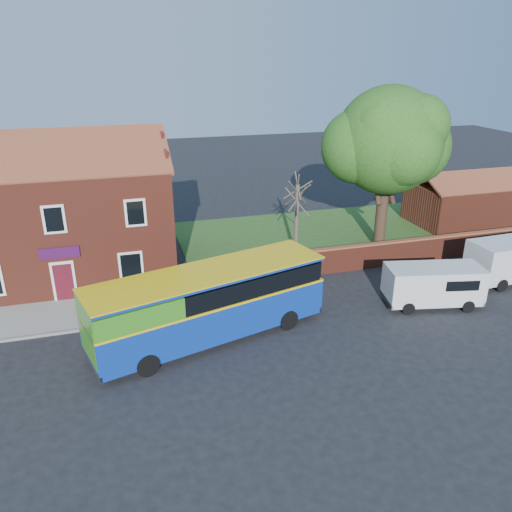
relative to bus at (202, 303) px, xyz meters
name	(u,v)px	position (x,y,z in m)	size (l,w,h in m)	color
ground	(225,356)	(0.67, -1.65, -1.91)	(120.00, 120.00, 0.00)	black
pavement	(65,315)	(-6.33, 4.10, -1.85)	(18.00, 3.50, 0.12)	gray
kerb	(63,332)	(-6.33, 2.35, -1.84)	(18.00, 0.15, 0.14)	slate
grass_strip	(358,233)	(13.67, 11.35, -1.89)	(26.00, 12.00, 0.04)	#426B28
shop_building	(62,218)	(-6.36, 9.85, 1.51)	(12.30, 8.13, 10.50)	maroon
boundary_wall	(403,252)	(13.67, 5.35, -1.09)	(22.00, 0.38, 1.60)	maroon
outbuilding	(465,202)	(22.67, 11.35, -0.30)	(8.20, 5.06, 4.17)	maroon
bus	(202,303)	(0.00, 0.00, 0.00)	(11.39, 5.68, 3.36)	#0D3298
van_near	(434,284)	(12.18, 0.07, -0.70)	(5.21, 2.93, 2.16)	silver
large_tree	(388,144)	(13.89, 8.77, 5.03)	(8.68, 6.87, 10.59)	black
bare_tree	(297,217)	(7.63, 8.32, 0.79)	(1.97, 2.34, 5.25)	#4C4238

